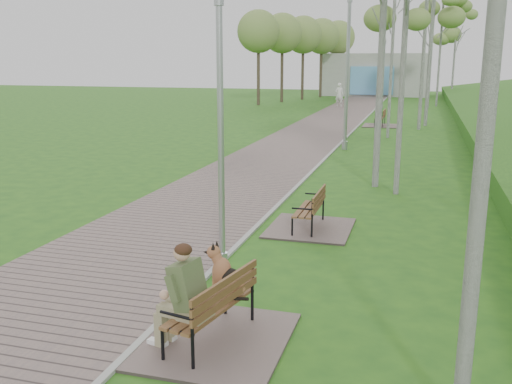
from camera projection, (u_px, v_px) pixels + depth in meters
ground at (171, 314)px, 7.94m from camera, size 120.00×120.00×0.00m
walkway at (318, 130)px, 28.52m from camera, size 3.50×67.00×0.04m
kerb at (353, 131)px, 28.05m from camera, size 0.10×67.00×0.05m
building_north at (374, 75)px, 55.57m from camera, size 10.00×5.20×4.00m
bench_main at (205, 310)px, 7.04m from camera, size 1.81×2.01×1.58m
bench_second at (309, 220)px, 11.86m from camera, size 1.69×1.88×1.04m
bench_third at (380, 122)px, 30.18m from camera, size 1.78×1.97×1.09m
lamp_post_near at (221, 145)px, 9.25m from camera, size 0.17×0.17×4.48m
lamp_post_second at (347, 79)px, 21.72m from camera, size 0.22×0.22×5.79m
lamp_post_third at (383, 78)px, 40.26m from camera, size 0.18×0.18×4.69m
pedestrian_near at (339, 95)px, 42.22m from camera, size 0.71×0.53×1.76m
birch_distant_a at (434, 13)px, 39.77m from camera, size 2.78×2.78×8.39m
birch_distant_b at (457, 23)px, 50.77m from camera, size 2.60×2.60×8.38m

